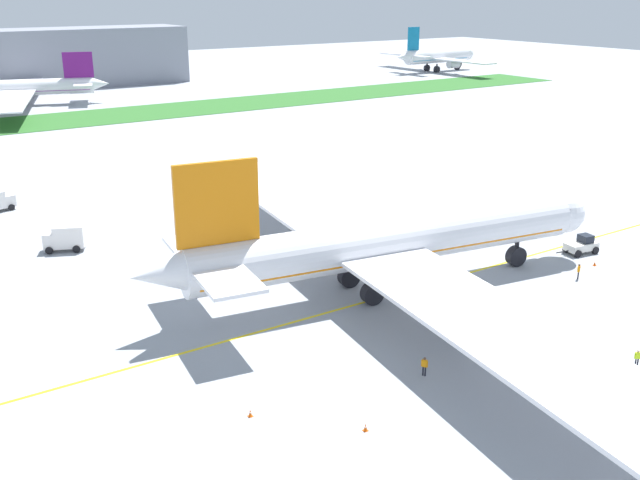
{
  "coord_description": "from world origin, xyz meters",
  "views": [
    {
      "loc": [
        -47.87,
        -56.12,
        30.15
      ],
      "look_at": [
        -4.5,
        8.81,
        3.37
      ],
      "focal_mm": 41.47,
      "sensor_mm": 36.0,
      "label": 1
    }
  ],
  "objects_px": {
    "traffic_cone_near_nose": "(365,427)",
    "service_truck_baggage_loader": "(213,175)",
    "service_truck_fuel_bowser": "(65,237)",
    "parked_airliner_far_right": "(436,56)",
    "parked_airliner_far_centre": "(13,88)",
    "traffic_cone_port_wing": "(250,413)",
    "traffic_cone_starboard_wing": "(595,263)",
    "ground_crew_wingwalker_starboard": "(579,270)",
    "ground_crew_wingwalker_port": "(424,365)",
    "airliner_foreground": "(384,243)",
    "ground_crew_marshaller_front": "(638,357)",
    "pushback_tug": "(582,245)"
  },
  "relations": [
    {
      "from": "ground_crew_wingwalker_port",
      "to": "ground_crew_wingwalker_starboard",
      "type": "bearing_deg",
      "value": 13.48
    },
    {
      "from": "ground_crew_wingwalker_starboard",
      "to": "service_truck_fuel_bowser",
      "type": "xyz_separation_m",
      "value": [
        -43.83,
        40.41,
        0.59
      ]
    },
    {
      "from": "service_truck_baggage_loader",
      "to": "traffic_cone_starboard_wing",
      "type": "bearing_deg",
      "value": -71.02
    },
    {
      "from": "airliner_foreground",
      "to": "traffic_cone_near_nose",
      "type": "xyz_separation_m",
      "value": [
        -17.1,
        -19.66,
        -4.99
      ]
    },
    {
      "from": "airliner_foreground",
      "to": "pushback_tug",
      "type": "relative_size",
      "value": 14.53
    },
    {
      "from": "service_truck_baggage_loader",
      "to": "service_truck_fuel_bowser",
      "type": "height_order",
      "value": "service_truck_fuel_bowser"
    },
    {
      "from": "airliner_foreground",
      "to": "ground_crew_marshaller_front",
      "type": "distance_m",
      "value": 26.21
    },
    {
      "from": "ground_crew_marshaller_front",
      "to": "ground_crew_wingwalker_starboard",
      "type": "bearing_deg",
      "value": 51.53
    },
    {
      "from": "service_truck_fuel_bowser",
      "to": "parked_airliner_far_right",
      "type": "xyz_separation_m",
      "value": [
        172.57,
        124.76,
        3.94
      ]
    },
    {
      "from": "service_truck_fuel_bowser",
      "to": "parked_airliner_far_right",
      "type": "distance_m",
      "value": 212.98
    },
    {
      "from": "ground_crew_marshaller_front",
      "to": "parked_airliner_far_right",
      "type": "height_order",
      "value": "parked_airliner_far_right"
    },
    {
      "from": "ground_crew_wingwalker_starboard",
      "to": "service_truck_fuel_bowser",
      "type": "distance_m",
      "value": 59.62
    },
    {
      "from": "traffic_cone_port_wing",
      "to": "pushback_tug",
      "type": "bearing_deg",
      "value": 10.58
    },
    {
      "from": "parked_airliner_far_centre",
      "to": "service_truck_baggage_loader",
      "type": "bearing_deg",
      "value": -85.86
    },
    {
      "from": "ground_crew_marshaller_front",
      "to": "ground_crew_wingwalker_starboard",
      "type": "distance_m",
      "value": 19.8
    },
    {
      "from": "service_truck_fuel_bowser",
      "to": "parked_airliner_far_centre",
      "type": "distance_m",
      "value": 126.12
    },
    {
      "from": "service_truck_baggage_loader",
      "to": "parked_airliner_far_centre",
      "type": "bearing_deg",
      "value": 94.14
    },
    {
      "from": "airliner_foreground",
      "to": "traffic_cone_starboard_wing",
      "type": "relative_size",
      "value": 144.84
    },
    {
      "from": "traffic_cone_port_wing",
      "to": "service_truck_fuel_bowser",
      "type": "distance_m",
      "value": 44.63
    },
    {
      "from": "traffic_cone_near_nose",
      "to": "parked_airliner_far_centre",
      "type": "distance_m",
      "value": 175.75
    },
    {
      "from": "traffic_cone_port_wing",
      "to": "airliner_foreground",
      "type": "bearing_deg",
      "value": 30.19
    },
    {
      "from": "traffic_cone_near_nose",
      "to": "parked_airliner_far_right",
      "type": "xyz_separation_m",
      "value": [
        165.64,
        175.59,
        5.31
      ]
    },
    {
      "from": "traffic_cone_near_nose",
      "to": "parked_airliner_far_right",
      "type": "distance_m",
      "value": 241.44
    },
    {
      "from": "parked_airliner_far_right",
      "to": "pushback_tug",
      "type": "bearing_deg",
      "value": -127.22
    },
    {
      "from": "airliner_foreground",
      "to": "service_truck_fuel_bowser",
      "type": "height_order",
      "value": "airliner_foreground"
    },
    {
      "from": "airliner_foreground",
      "to": "traffic_cone_port_wing",
      "type": "height_order",
      "value": "airliner_foreground"
    },
    {
      "from": "airliner_foreground",
      "to": "service_truck_baggage_loader",
      "type": "distance_m",
      "value": 50.5
    },
    {
      "from": "pushback_tug",
      "to": "parked_airliner_far_centre",
      "type": "height_order",
      "value": "parked_airliner_far_centre"
    },
    {
      "from": "traffic_cone_port_wing",
      "to": "traffic_cone_starboard_wing",
      "type": "distance_m",
      "value": 48.19
    },
    {
      "from": "traffic_cone_port_wing",
      "to": "service_truck_baggage_loader",
      "type": "xyz_separation_m",
      "value": [
        27.97,
        63.55,
        1.21
      ]
    },
    {
      "from": "airliner_foreground",
      "to": "ground_crew_marshaller_front",
      "type": "bearing_deg",
      "value": -73.18
    },
    {
      "from": "traffic_cone_near_nose",
      "to": "parked_airliner_far_centre",
      "type": "bearing_deg",
      "value": 85.31
    },
    {
      "from": "service_truck_fuel_bowser",
      "to": "parked_airliner_far_centre",
      "type": "xyz_separation_m",
      "value": [
        21.3,
        124.28,
        2.99
      ]
    },
    {
      "from": "traffic_cone_port_wing",
      "to": "traffic_cone_starboard_wing",
      "type": "bearing_deg",
      "value": 6.86
    },
    {
      "from": "pushback_tug",
      "to": "service_truck_fuel_bowser",
      "type": "height_order",
      "value": "service_truck_fuel_bowser"
    },
    {
      "from": "ground_crew_wingwalker_port",
      "to": "traffic_cone_near_nose",
      "type": "relative_size",
      "value": 2.88
    },
    {
      "from": "traffic_cone_near_nose",
      "to": "service_truck_baggage_loader",
      "type": "xyz_separation_m",
      "value": [
        21.99,
        69.79,
        1.21
      ]
    },
    {
      "from": "service_truck_baggage_loader",
      "to": "parked_airliner_far_centre",
      "type": "height_order",
      "value": "parked_airliner_far_centre"
    },
    {
      "from": "pushback_tug",
      "to": "traffic_cone_starboard_wing",
      "type": "xyz_separation_m",
      "value": [
        -2.24,
        -3.6,
        -0.72
      ]
    },
    {
      "from": "traffic_cone_port_wing",
      "to": "parked_airliner_far_right",
      "type": "distance_m",
      "value": 241.16
    },
    {
      "from": "pushback_tug",
      "to": "ground_crew_marshaller_front",
      "type": "distance_m",
      "value": 28.43
    },
    {
      "from": "traffic_cone_starboard_wing",
      "to": "service_truck_baggage_loader",
      "type": "distance_m",
      "value": 61.13
    },
    {
      "from": "ground_crew_wingwalker_starboard",
      "to": "service_truck_fuel_bowser",
      "type": "height_order",
      "value": "service_truck_fuel_bowser"
    },
    {
      "from": "traffic_cone_starboard_wing",
      "to": "parked_airliner_far_right",
      "type": "distance_m",
      "value": 205.21
    },
    {
      "from": "service_truck_fuel_bowser",
      "to": "ground_crew_wingwalker_port",
      "type": "bearing_deg",
      "value": -71.56
    },
    {
      "from": "ground_crew_wingwalker_port",
      "to": "parked_airliner_far_right",
      "type": "relative_size",
      "value": 0.03
    },
    {
      "from": "pushback_tug",
      "to": "service_truck_fuel_bowser",
      "type": "distance_m",
      "value": 62.03
    },
    {
      "from": "parked_airliner_far_centre",
      "to": "pushback_tug",
      "type": "bearing_deg",
      "value": -79.44
    },
    {
      "from": "ground_crew_wingwalker_starboard",
      "to": "parked_airliner_far_right",
      "type": "xyz_separation_m",
      "value": [
        128.73,
        165.17,
        4.54
      ]
    },
    {
      "from": "ground_crew_wingwalker_starboard",
      "to": "parked_airliner_far_centre",
      "type": "xyz_separation_m",
      "value": [
        -22.53,
        164.69,
        3.58
      ]
    }
  ]
}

